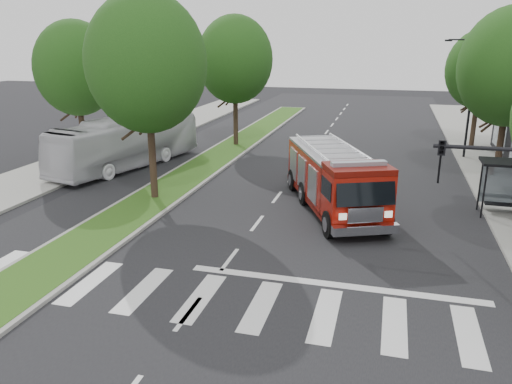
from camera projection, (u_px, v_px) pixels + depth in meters
ground at (230, 260)px, 18.69m from camera, size 140.00×140.00×0.00m
sidewalk_left at (61, 169)px, 31.52m from camera, size 5.00×80.00×0.15m
median at (228, 150)px, 36.78m from camera, size 3.00×50.00×0.15m
tree_right_mid at (511, 67)px, 26.84m from camera, size 5.60×5.60×9.72m
tree_right_far at (481, 69)px, 36.26m from camera, size 5.00×5.00×8.73m
tree_median_near at (147, 63)px, 23.73m from camera, size 5.80×5.80×10.16m
tree_median_far at (235, 60)px, 36.75m from camera, size 5.60×5.60×9.72m
tree_left_mid at (76, 68)px, 31.46m from camera, size 5.20×5.20×9.16m
streetlight_right_far at (469, 93)px, 33.25m from camera, size 2.11×0.20×8.00m
fire_engine at (334, 179)px, 23.83m from camera, size 6.08×9.38×3.14m
city_bus at (127, 142)px, 31.92m from camera, size 5.37×11.81×3.20m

